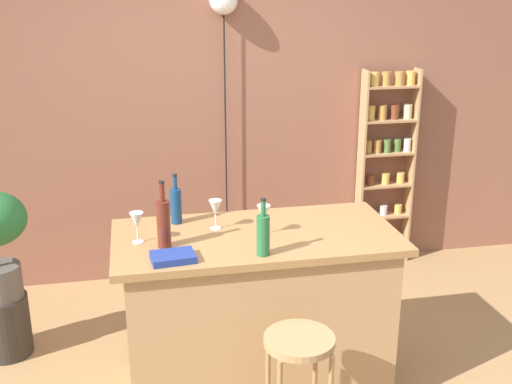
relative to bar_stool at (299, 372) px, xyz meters
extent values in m
cube|color=#8C5642|center=(-0.07, 2.30, 0.88)|extent=(6.40, 0.10, 2.80)
cube|color=tan|center=(-0.07, 0.65, -0.06)|extent=(1.40, 0.69, 0.92)
cube|color=#9E7042|center=(-0.07, 0.65, 0.42)|extent=(1.53, 0.75, 0.04)
cylinder|color=#A87F51|center=(0.00, 0.00, 0.17)|extent=(0.33, 0.33, 0.03)
cube|color=tan|center=(1.10, 2.16, 0.29)|extent=(0.02, 0.14, 1.61)
cube|color=tan|center=(1.53, 2.16, 0.29)|extent=(0.02, 0.14, 1.61)
cube|color=tan|center=(1.31, 2.16, -0.39)|extent=(0.41, 0.14, 0.02)
cylinder|color=beige|center=(1.17, 2.15, -0.34)|extent=(0.06, 0.06, 0.08)
cylinder|color=silver|center=(1.25, 2.15, -0.34)|extent=(0.06, 0.06, 0.08)
cylinder|color=#994C23|center=(1.37, 2.15, -0.34)|extent=(0.06, 0.06, 0.08)
cylinder|color=silver|center=(1.47, 2.15, -0.34)|extent=(0.06, 0.06, 0.08)
cube|color=tan|center=(1.31, 2.16, -0.12)|extent=(0.41, 0.14, 0.02)
cylinder|color=brown|center=(1.18, 2.16, -0.07)|extent=(0.06, 0.06, 0.08)
cylinder|color=silver|center=(1.32, 2.16, -0.07)|extent=(0.06, 0.06, 0.08)
cylinder|color=gold|center=(1.45, 2.17, -0.07)|extent=(0.06, 0.06, 0.08)
cube|color=tan|center=(1.31, 2.16, 0.15)|extent=(0.41, 0.14, 0.02)
cylinder|color=brown|center=(1.18, 2.15, 0.20)|extent=(0.06, 0.06, 0.09)
cylinder|color=gold|center=(1.32, 2.15, 0.20)|extent=(0.06, 0.06, 0.09)
cylinder|color=gold|center=(1.45, 2.16, 0.20)|extent=(0.06, 0.06, 0.09)
cube|color=tan|center=(1.31, 2.16, 0.42)|extent=(0.41, 0.14, 0.02)
cylinder|color=#AD7A38|center=(1.15, 2.16, 0.48)|extent=(0.06, 0.06, 0.11)
cylinder|color=#AD7A38|center=(1.23, 2.15, 0.48)|extent=(0.06, 0.06, 0.11)
cylinder|color=#4C7033|center=(1.31, 2.15, 0.48)|extent=(0.06, 0.06, 0.11)
cylinder|color=#4C7033|center=(1.40, 2.16, 0.48)|extent=(0.06, 0.06, 0.11)
cylinder|color=silver|center=(1.48, 2.15, 0.48)|extent=(0.06, 0.06, 0.11)
cube|color=tan|center=(1.31, 2.16, 0.69)|extent=(0.41, 0.14, 0.02)
cylinder|color=gold|center=(1.16, 2.16, 0.75)|extent=(0.07, 0.07, 0.11)
cylinder|color=#AD7A38|center=(1.25, 2.16, 0.75)|extent=(0.07, 0.07, 0.11)
cylinder|color=brown|center=(1.36, 2.16, 0.75)|extent=(0.07, 0.07, 0.11)
cylinder|color=beige|center=(1.47, 2.16, 0.75)|extent=(0.07, 0.07, 0.11)
cube|color=tan|center=(1.31, 2.16, 0.96)|extent=(0.41, 0.14, 0.02)
cylinder|color=gold|center=(1.17, 2.15, 1.02)|extent=(0.07, 0.07, 0.11)
cylinder|color=#AD7A38|center=(1.26, 2.15, 1.02)|extent=(0.07, 0.07, 0.11)
cylinder|color=#AD7A38|center=(1.37, 2.15, 1.02)|extent=(0.07, 0.07, 0.11)
cylinder|color=gold|center=(1.47, 2.16, 1.02)|extent=(0.07, 0.07, 0.11)
cylinder|color=#2D2823|center=(-1.54, 1.29, -0.32)|extent=(0.29, 0.29, 0.40)
cylinder|color=#514C47|center=(-1.54, 1.29, -0.02)|extent=(0.26, 0.26, 0.21)
cylinder|color=#5B2319|center=(-0.56, 0.57, 0.56)|extent=(0.07, 0.07, 0.24)
cylinder|color=#5B2319|center=(-0.56, 0.57, 0.73)|extent=(0.03, 0.03, 0.09)
cylinder|color=black|center=(-0.56, 0.57, 0.78)|extent=(0.03, 0.03, 0.01)
cylinder|color=#236638|center=(-0.09, 0.37, 0.54)|extent=(0.07, 0.07, 0.20)
cylinder|color=#236638|center=(-0.09, 0.37, 0.68)|extent=(0.03, 0.03, 0.08)
cylinder|color=black|center=(-0.09, 0.37, 0.73)|extent=(0.03, 0.03, 0.01)
cylinder|color=navy|center=(-0.47, 0.89, 0.54)|extent=(0.06, 0.06, 0.20)
cylinder|color=navy|center=(-0.47, 0.89, 0.67)|extent=(0.02, 0.02, 0.08)
cylinder|color=black|center=(-0.47, 0.89, 0.72)|extent=(0.03, 0.03, 0.01)
cylinder|color=silver|center=(-0.69, 0.65, 0.44)|extent=(0.06, 0.06, 0.00)
cylinder|color=silver|center=(-0.69, 0.65, 0.48)|extent=(0.01, 0.01, 0.08)
cone|color=silver|center=(-0.69, 0.65, 0.56)|extent=(0.07, 0.07, 0.08)
cylinder|color=silver|center=(-0.27, 0.76, 0.44)|extent=(0.06, 0.06, 0.00)
cylinder|color=silver|center=(-0.27, 0.76, 0.48)|extent=(0.01, 0.01, 0.08)
cone|color=silver|center=(-0.27, 0.76, 0.56)|extent=(0.07, 0.07, 0.08)
cylinder|color=silver|center=(-0.03, 0.63, 0.44)|extent=(0.06, 0.06, 0.00)
cylinder|color=silver|center=(-0.03, 0.63, 0.48)|extent=(0.01, 0.01, 0.08)
cone|color=silver|center=(-0.03, 0.63, 0.56)|extent=(0.07, 0.07, 0.08)
cube|color=navy|center=(-0.53, 0.39, 0.46)|extent=(0.22, 0.17, 0.03)
cylinder|color=black|center=(0.01, 2.19, 0.54)|extent=(0.01, 0.01, 2.13)
sphere|color=white|center=(0.01, 2.19, 1.61)|extent=(0.20, 0.20, 0.20)
camera|label=1|loc=(-0.69, -2.38, 1.70)|focal=43.55mm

